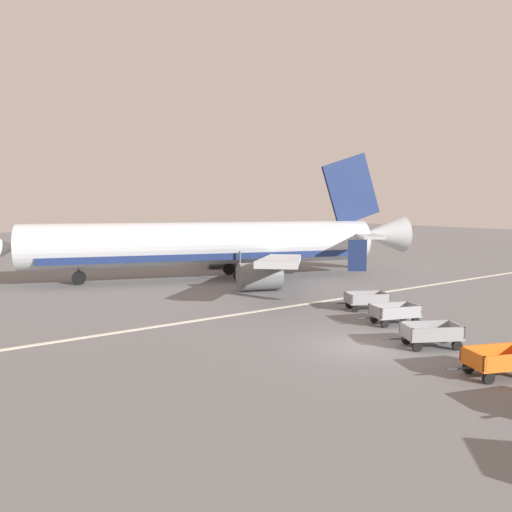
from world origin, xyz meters
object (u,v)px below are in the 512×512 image
at_px(baggage_cart_fourth_in_row, 395,313).
at_px(baggage_cart_far_end, 367,300).
at_px(baggage_cart_second_in_row, 500,361).
at_px(baggage_cart_third_in_row, 431,334).
at_px(airplane, 218,244).

xyz_separation_m(baggage_cart_fourth_in_row, baggage_cart_far_end, (1.40, 3.34, 0.00)).
bearing_deg(baggage_cart_second_in_row, baggage_cart_third_in_row, 74.36).
bearing_deg(baggage_cart_far_end, baggage_cart_fourth_in_row, -112.73).
xyz_separation_m(baggage_cart_third_in_row, baggage_cart_far_end, (3.39, 7.08, 0.00)).
height_order(baggage_cart_second_in_row, baggage_cart_fourth_in_row, same).
relative_size(airplane, baggage_cart_third_in_row, 10.52).
xyz_separation_m(baggage_cart_second_in_row, baggage_cart_third_in_row, (1.06, 3.77, 0.00)).
distance_m(baggage_cart_second_in_row, baggage_cart_third_in_row, 3.92).
height_order(baggage_cart_second_in_row, baggage_cart_third_in_row, same).
bearing_deg(baggage_cart_second_in_row, airplane, 83.98).
bearing_deg(airplane, baggage_cart_fourth_in_row, -89.36).
bearing_deg(baggage_cart_fourth_in_row, baggage_cart_second_in_row, -112.05).
bearing_deg(baggage_cart_third_in_row, airplane, 85.60).
bearing_deg(baggage_cart_second_in_row, baggage_cart_far_end, 67.74).
distance_m(airplane, baggage_cart_far_end, 16.23).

